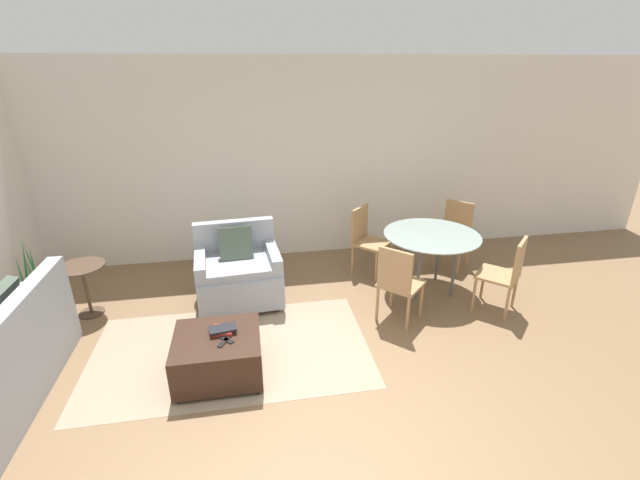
% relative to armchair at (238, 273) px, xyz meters
% --- Properties ---
extents(ground_plane, '(20.00, 20.00, 0.00)m').
position_rel_armchair_xyz_m(ground_plane, '(0.55, -2.04, -0.37)').
color(ground_plane, brown).
extents(wall_back, '(12.00, 0.06, 2.75)m').
position_rel_armchair_xyz_m(wall_back, '(0.55, 1.30, 1.01)').
color(wall_back, silver).
rests_on(wall_back, ground_plane).
extents(area_rug, '(2.71, 1.57, 0.01)m').
position_rel_armchair_xyz_m(area_rug, '(-0.09, -0.98, -0.37)').
color(area_rug, gray).
rests_on(area_rug, ground_plane).
extents(armchair, '(1.01, 0.88, 0.91)m').
position_rel_armchair_xyz_m(armchair, '(0.00, 0.00, 0.00)').
color(armchair, '#999EA8').
rests_on(armchair, ground_plane).
extents(ottoman, '(0.76, 0.68, 0.42)m').
position_rel_armchair_xyz_m(ottoman, '(-0.19, -1.33, -0.14)').
color(ottoman, '#382319').
rests_on(ottoman, ground_plane).
extents(book_stack, '(0.25, 0.19, 0.05)m').
position_rel_armchair_xyz_m(book_stack, '(-0.13, -1.27, 0.08)').
color(book_stack, '#B72D28').
rests_on(book_stack, ottoman).
extents(tv_remote_primary, '(0.14, 0.14, 0.01)m').
position_rel_armchair_xyz_m(tv_remote_primary, '(-0.10, -1.40, 0.05)').
color(tv_remote_primary, black).
rests_on(tv_remote_primary, ottoman).
extents(tv_remote_secondary, '(0.12, 0.17, 0.01)m').
position_rel_armchair_xyz_m(tv_remote_secondary, '(-0.11, -1.42, 0.05)').
color(tv_remote_secondary, black).
rests_on(tv_remote_secondary, ottoman).
extents(potted_plant, '(0.41, 0.41, 0.92)m').
position_rel_armchair_xyz_m(potted_plant, '(-2.22, 0.05, -0.18)').
color(potted_plant, brown).
rests_on(potted_plant, ground_plane).
extents(side_table, '(0.49, 0.49, 0.61)m').
position_rel_armchair_xyz_m(side_table, '(-1.68, -0.02, 0.06)').
color(side_table, '#4C3828').
rests_on(side_table, ground_plane).
extents(dining_table, '(1.15, 1.15, 0.75)m').
position_rel_armchair_xyz_m(dining_table, '(2.31, -0.14, 0.30)').
color(dining_table, '#8C9E99').
rests_on(dining_table, ground_plane).
extents(dining_chair_near_left, '(0.59, 0.59, 0.90)m').
position_rel_armchair_xyz_m(dining_chair_near_left, '(1.68, -0.77, 0.15)').
color(dining_chair_near_left, tan).
rests_on(dining_chair_near_left, ground_plane).
extents(dining_chair_near_right, '(0.59, 0.59, 0.90)m').
position_rel_armchair_xyz_m(dining_chair_near_right, '(2.95, -0.77, 0.15)').
color(dining_chair_near_right, tan).
rests_on(dining_chair_near_right, ground_plane).
extents(dining_chair_far_left, '(0.59, 0.59, 0.90)m').
position_rel_armchair_xyz_m(dining_chair_far_left, '(1.68, 0.50, 0.15)').
color(dining_chair_far_left, tan).
rests_on(dining_chair_far_left, ground_plane).
extents(dining_chair_far_right, '(0.59, 0.59, 0.90)m').
position_rel_armchair_xyz_m(dining_chair_far_right, '(2.95, 0.50, 0.15)').
color(dining_chair_far_right, tan).
rests_on(dining_chair_far_right, ground_plane).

